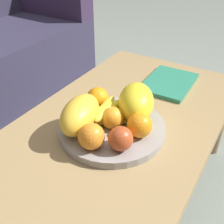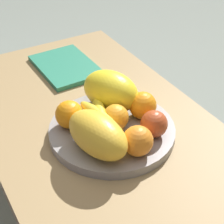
% 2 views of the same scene
% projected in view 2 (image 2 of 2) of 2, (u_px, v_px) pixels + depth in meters
% --- Properties ---
extents(ground_plane, '(8.00, 8.00, 0.00)m').
position_uv_depth(ground_plane, '(103.00, 217.00, 1.28)').
color(ground_plane, gray).
extents(coffee_table, '(1.11, 0.61, 0.40)m').
position_uv_depth(coffee_table, '(101.00, 138.00, 1.07)').
color(coffee_table, '#A08255').
rests_on(coffee_table, ground_plane).
extents(fruit_bowl, '(0.34, 0.34, 0.03)m').
position_uv_depth(fruit_bowl, '(112.00, 131.00, 1.00)').
color(fruit_bowl, '#989494').
rests_on(fruit_bowl, coffee_table).
extents(melon_large_front, '(0.20, 0.14, 0.10)m').
position_uv_depth(melon_large_front, '(97.00, 134.00, 0.89)').
color(melon_large_front, yellow).
rests_on(melon_large_front, fruit_bowl).
extents(melon_smaller_beside, '(0.20, 0.17, 0.11)m').
position_uv_depth(melon_smaller_beside, '(111.00, 91.00, 1.03)').
color(melon_smaller_beside, yellow).
rests_on(melon_smaller_beside, fruit_bowl).
extents(orange_front, '(0.08, 0.08, 0.08)m').
position_uv_depth(orange_front, '(138.00, 141.00, 0.89)').
color(orange_front, orange).
rests_on(orange_front, fruit_bowl).
extents(orange_left, '(0.07, 0.07, 0.07)m').
position_uv_depth(orange_left, '(116.00, 117.00, 0.97)').
color(orange_left, orange).
rests_on(orange_left, fruit_bowl).
extents(orange_right, '(0.08, 0.08, 0.08)m').
position_uv_depth(orange_right, '(143.00, 105.00, 1.01)').
color(orange_right, orange).
rests_on(orange_right, fruit_bowl).
extents(orange_back, '(0.08, 0.08, 0.08)m').
position_uv_depth(orange_back, '(69.00, 114.00, 0.98)').
color(orange_back, orange).
rests_on(orange_back, fruit_bowl).
extents(apple_front, '(0.07, 0.07, 0.07)m').
position_uv_depth(apple_front, '(154.00, 124.00, 0.95)').
color(apple_front, '#B24621').
rests_on(apple_front, fruit_bowl).
extents(banana_bunch, '(0.16, 0.15, 0.06)m').
position_uv_depth(banana_bunch, '(101.00, 120.00, 0.97)').
color(banana_bunch, gold).
rests_on(banana_bunch, fruit_bowl).
extents(magazine, '(0.25, 0.19, 0.02)m').
position_uv_depth(magazine, '(66.00, 66.00, 1.29)').
color(magazine, '#2D8264').
rests_on(magazine, coffee_table).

